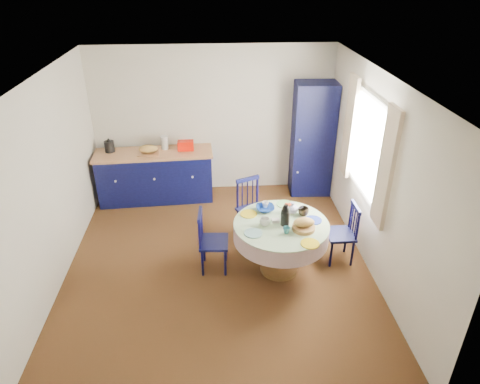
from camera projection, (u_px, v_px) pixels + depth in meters
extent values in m
plane|color=black|center=(218.00, 264.00, 5.80)|extent=(4.50, 4.50, 0.00)
plane|color=white|center=(213.00, 79.00, 4.61)|extent=(4.50, 4.50, 0.00)
cube|color=beige|center=(213.00, 121.00, 7.18)|extent=(4.00, 0.02, 2.50)
cube|color=beige|center=(48.00, 187.00, 5.09)|extent=(0.02, 4.50, 2.50)
cube|color=beige|center=(376.00, 177.00, 5.33)|extent=(0.02, 4.50, 2.50)
plane|color=white|center=(371.00, 149.00, 5.48)|extent=(0.00, 1.20, 1.20)
cube|color=beige|center=(386.00, 169.00, 4.83)|extent=(0.05, 0.34, 1.45)
cube|color=beige|center=(349.00, 127.00, 6.06)|extent=(0.05, 0.34, 1.45)
cube|color=black|center=(156.00, 177.00, 7.21)|extent=(1.89, 0.66, 0.82)
cube|color=tan|center=(153.00, 153.00, 7.01)|extent=(1.96, 0.71, 0.04)
cube|color=#A00E02|center=(186.00, 145.00, 7.07)|extent=(0.27, 0.15, 0.16)
cube|color=tan|center=(149.00, 153.00, 6.93)|extent=(0.35, 0.26, 0.02)
ellipsoid|color=#B08044|center=(148.00, 149.00, 6.90)|extent=(0.31, 0.20, 0.13)
cylinder|color=silver|center=(164.00, 142.00, 7.09)|extent=(0.12, 0.12, 0.22)
cube|color=black|center=(313.00, 140.00, 7.20)|extent=(0.70, 0.51, 1.94)
cylinder|color=white|center=(301.00, 140.00, 6.92)|extent=(0.04, 0.02, 0.04)
cylinder|color=white|center=(298.00, 172.00, 7.20)|extent=(0.04, 0.02, 0.04)
cylinder|color=#563418|center=(279.00, 268.00, 5.69)|extent=(0.50, 0.50, 0.05)
cylinder|color=#563418|center=(280.00, 248.00, 5.53)|extent=(0.10, 0.10, 0.65)
cylinder|color=#563418|center=(281.00, 225.00, 5.36)|extent=(1.14, 1.14, 0.03)
cylinder|color=white|center=(281.00, 232.00, 5.41)|extent=(1.20, 1.20, 0.22)
cylinder|color=silver|center=(281.00, 224.00, 5.35)|extent=(1.20, 1.20, 0.01)
cylinder|color=#7AACAD|center=(253.00, 233.00, 5.15)|extent=(0.22, 0.22, 0.01)
cylinder|color=gold|center=(310.00, 244.00, 4.96)|extent=(0.22, 0.22, 0.01)
cylinder|color=navy|center=(313.00, 220.00, 5.41)|extent=(0.22, 0.22, 0.01)
cylinder|color=#72AF68|center=(285.00, 204.00, 5.77)|extent=(0.22, 0.22, 0.01)
cylinder|color=gold|center=(249.00, 214.00, 5.54)|extent=(0.22, 0.22, 0.01)
cylinder|color=olive|center=(303.00, 228.00, 5.22)|extent=(0.28, 0.28, 0.05)
ellipsoid|color=#B08044|center=(304.00, 222.00, 5.18)|extent=(0.26, 0.16, 0.11)
cube|color=silver|center=(276.00, 221.00, 5.37)|extent=(0.10, 0.07, 0.04)
cylinder|color=black|center=(225.00, 263.00, 5.51)|extent=(0.03, 0.03, 0.39)
cylinder|color=black|center=(226.00, 249.00, 5.78)|extent=(0.03, 0.03, 0.39)
cylinder|color=black|center=(203.00, 263.00, 5.50)|extent=(0.03, 0.03, 0.39)
cylinder|color=black|center=(204.00, 249.00, 5.78)|extent=(0.03, 0.03, 0.39)
cube|color=black|center=(214.00, 242.00, 5.54)|extent=(0.39, 0.41, 0.04)
cylinder|color=black|center=(200.00, 235.00, 5.30)|extent=(0.03, 0.03, 0.44)
cylinder|color=black|center=(201.00, 221.00, 5.57)|extent=(0.03, 0.03, 0.44)
cube|color=black|center=(200.00, 215.00, 5.34)|extent=(0.06, 0.35, 0.05)
cylinder|color=black|center=(200.00, 233.00, 5.37)|extent=(0.02, 0.02, 0.37)
cylinder|color=black|center=(201.00, 229.00, 5.44)|extent=(0.02, 0.02, 0.37)
cylinder|color=black|center=(201.00, 226.00, 5.51)|extent=(0.02, 0.02, 0.37)
cylinder|color=black|center=(248.00, 232.00, 6.11)|extent=(0.03, 0.03, 0.41)
cylinder|color=black|center=(268.00, 226.00, 6.24)|extent=(0.03, 0.03, 0.41)
cylinder|color=black|center=(238.00, 222.00, 6.35)|extent=(0.03, 0.03, 0.41)
cylinder|color=black|center=(257.00, 217.00, 6.48)|extent=(0.03, 0.03, 0.41)
cube|color=black|center=(253.00, 211.00, 6.19)|extent=(0.52, 0.51, 0.04)
cylinder|color=black|center=(238.00, 195.00, 6.15)|extent=(0.03, 0.03, 0.46)
cylinder|color=black|center=(257.00, 190.00, 6.28)|extent=(0.03, 0.03, 0.46)
cube|color=black|center=(248.00, 179.00, 6.11)|extent=(0.35, 0.18, 0.06)
cylinder|color=black|center=(242.00, 195.00, 6.19)|extent=(0.02, 0.02, 0.38)
cylinder|color=black|center=(247.00, 193.00, 6.22)|extent=(0.02, 0.02, 0.38)
cylinder|color=black|center=(253.00, 192.00, 6.26)|extent=(0.02, 0.02, 0.38)
cylinder|color=black|center=(325.00, 241.00, 5.94)|extent=(0.03, 0.03, 0.38)
cylinder|color=black|center=(331.00, 255.00, 5.67)|extent=(0.03, 0.03, 0.38)
cylinder|color=black|center=(346.00, 240.00, 5.96)|extent=(0.03, 0.03, 0.38)
cylinder|color=black|center=(352.00, 254.00, 5.69)|extent=(0.03, 0.03, 0.38)
cube|color=black|center=(340.00, 234.00, 5.71)|extent=(0.36, 0.38, 0.04)
cylinder|color=black|center=(351.00, 214.00, 5.75)|extent=(0.03, 0.03, 0.43)
cylinder|color=black|center=(358.00, 227.00, 5.49)|extent=(0.03, 0.03, 0.43)
cube|color=black|center=(356.00, 207.00, 5.53)|extent=(0.04, 0.34, 0.05)
cylinder|color=black|center=(352.00, 218.00, 5.70)|extent=(0.02, 0.02, 0.36)
cylinder|color=black|center=(354.00, 221.00, 5.63)|extent=(0.02, 0.02, 0.36)
cylinder|color=black|center=(356.00, 225.00, 5.56)|extent=(0.02, 0.02, 0.36)
imported|color=silver|center=(265.00, 222.00, 5.29)|extent=(0.13, 0.13, 0.10)
imported|color=#286772|center=(287.00, 230.00, 5.15)|extent=(0.09, 0.09, 0.08)
imported|color=black|center=(303.00, 211.00, 5.50)|extent=(0.14, 0.14, 0.11)
imported|color=silver|center=(265.00, 205.00, 5.68)|extent=(0.09, 0.09, 0.08)
imported|color=navy|center=(265.00, 208.00, 5.62)|extent=(0.24, 0.24, 0.06)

